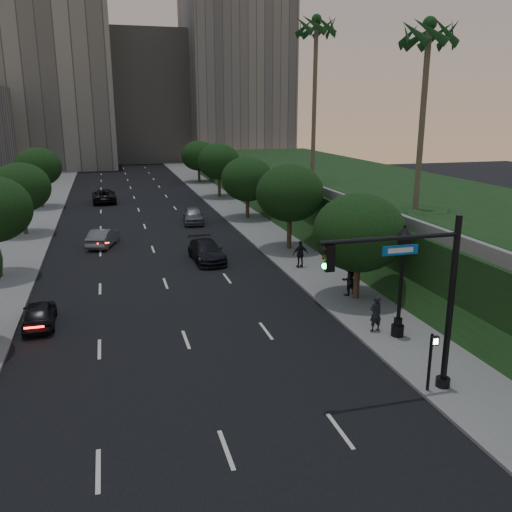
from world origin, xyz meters
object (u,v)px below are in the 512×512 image
object	(u,v)px
sedan_near_right	(207,251)
sedan_far_right	(193,215)
sedan_mid_left	(103,237)
pedestrian_b	(348,279)
sedan_far_left	(104,196)
traffic_signal_mast	(425,305)
pedestrian_c	(300,254)
pedestrian_a	(376,314)
sedan_near_left	(39,314)
street_lamp	(401,287)

from	to	relation	value
sedan_near_right	sedan_far_right	world-z (taller)	sedan_far_right
sedan_mid_left	sedan_near_right	size ratio (longest dim) A/B	0.87
pedestrian_b	sedan_far_left	bearing A→B (deg)	-88.10
traffic_signal_mast	pedestrian_c	world-z (taller)	traffic_signal_mast
sedan_far_left	sedan_far_right	world-z (taller)	sedan_far_right
pedestrian_a	pedestrian_b	distance (m)	5.40
pedestrian_b	traffic_signal_mast	bearing A→B (deg)	61.68
sedan_near_right	pedestrian_c	bearing A→B (deg)	-35.28
traffic_signal_mast	sedan_far_right	xyz separation A→B (m)	(-3.28, 34.73, -2.87)
sedan_far_right	pedestrian_b	world-z (taller)	pedestrian_b
pedestrian_b	pedestrian_c	bearing A→B (deg)	-101.03
traffic_signal_mast	sedan_far_right	distance (m)	35.01
traffic_signal_mast	sedan_mid_left	world-z (taller)	traffic_signal_mast
sedan_far_left	pedestrian_a	size ratio (longest dim) A/B	3.17
sedan_mid_left	pedestrian_b	world-z (taller)	pedestrian_b
sedan_near_left	pedestrian_c	bearing A→B (deg)	-161.07
sedan_mid_left	sedan_far_left	bearing A→B (deg)	-73.58
sedan_near_right	pedestrian_c	world-z (taller)	pedestrian_c
sedan_far_right	pedestrian_b	size ratio (longest dim) A/B	2.51
street_lamp	sedan_far_right	xyz separation A→B (m)	(-5.14, 29.84, -1.83)
pedestrian_c	pedestrian_b	bearing A→B (deg)	94.54
street_lamp	sedan_mid_left	size ratio (longest dim) A/B	1.27
sedan_far_right	sedan_far_left	bearing A→B (deg)	125.59
street_lamp	pedestrian_c	world-z (taller)	street_lamp
traffic_signal_mast	pedestrian_a	size ratio (longest dim) A/B	3.87
sedan_near_left	sedan_near_right	size ratio (longest dim) A/B	0.76
pedestrian_c	pedestrian_a	bearing A→B (deg)	86.59
sedan_mid_left	pedestrian_c	size ratio (longest dim) A/B	2.38
sedan_mid_left	traffic_signal_mast	bearing A→B (deg)	129.87
sedan_mid_left	sedan_near_right	bearing A→B (deg)	154.38
sedan_near_left	pedestrian_c	size ratio (longest dim) A/B	2.08
sedan_near_left	pedestrian_c	xyz separation A→B (m)	(16.28, 6.03, 0.42)
street_lamp	sedan_far_right	distance (m)	30.34
pedestrian_c	sedan_far_right	bearing A→B (deg)	-77.22
pedestrian_a	pedestrian_c	size ratio (longest dim) A/B	0.97
sedan_far_left	sedan_mid_left	bearing A→B (deg)	87.99
sedan_far_right	pedestrian_b	xyz separation A→B (m)	(5.36, -23.72, 0.29)
sedan_far_right	sedan_mid_left	bearing A→B (deg)	-133.38
sedan_far_left	pedestrian_a	bearing A→B (deg)	104.51
sedan_near_right	sedan_far_right	bearing A→B (deg)	82.32
sedan_mid_left	pedestrian_c	world-z (taller)	pedestrian_c
sedan_near_left	sedan_near_right	bearing A→B (deg)	-138.23
street_lamp	sedan_near_left	bearing A→B (deg)	159.48
pedestrian_c	sedan_near_right	bearing A→B (deg)	-34.67
street_lamp	sedan_near_left	distance (m)	18.03
sedan_near_left	pedestrian_a	xyz separation A→B (m)	(16.01, -5.47, 0.39)
sedan_far_right	pedestrian_c	xyz separation A→B (m)	(4.64, -17.54, 0.28)
sedan_near_left	sedan_far_right	bearing A→B (deg)	-117.67
sedan_far_right	sedan_near_left	bearing A→B (deg)	-109.96
traffic_signal_mast	street_lamp	xyz separation A→B (m)	(1.87, 4.89, -1.04)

